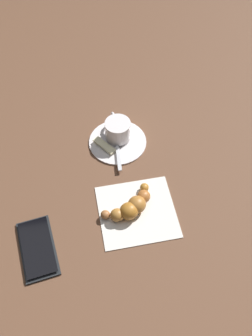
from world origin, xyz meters
TOP-DOWN VIEW (x-y plane):
  - ground_plane at (0.00, 0.00)m, footprint 1.80×1.80m
  - saucer at (-0.12, -0.01)m, footprint 0.14×0.14m
  - espresso_cup at (-0.13, -0.01)m, footprint 0.09×0.06m
  - teaspoon at (-0.11, -0.02)m, footprint 0.13×0.02m
  - sugar_packet at (-0.10, -0.05)m, footprint 0.06×0.05m
  - napkin at (0.09, -0.00)m, footprint 0.16×0.17m
  - croissant at (0.08, -0.01)m, footprint 0.10×0.12m
  - cell_phone at (0.14, -0.22)m, footprint 0.15×0.09m

SIDE VIEW (x-z plane):
  - ground_plane at x=0.00m, z-range 0.00..0.00m
  - napkin at x=0.09m, z-range 0.00..0.00m
  - saucer at x=-0.12m, z-range 0.00..0.01m
  - cell_phone at x=0.14m, z-range 0.00..0.01m
  - teaspoon at x=-0.11m, z-range 0.01..0.02m
  - sugar_packet at x=-0.10m, z-range 0.01..0.01m
  - croissant at x=0.08m, z-range 0.00..0.04m
  - espresso_cup at x=-0.13m, z-range 0.01..0.06m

